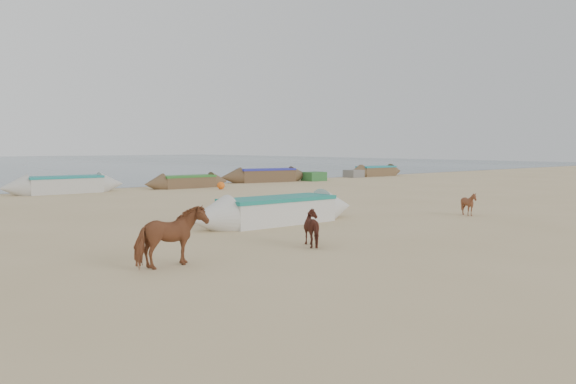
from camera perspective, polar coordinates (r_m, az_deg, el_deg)
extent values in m
plane|color=tan|center=(15.48, 9.53, -4.62)|extent=(140.00, 140.00, 0.00)
imported|color=brown|center=(11.76, -11.82, -4.49)|extent=(1.52, 0.76, 1.26)
imported|color=brown|center=(21.07, 17.89, -1.16)|extent=(0.96, 0.91, 0.85)
imported|color=#56271B|center=(13.99, 2.86, -3.67)|extent=(0.77, 0.90, 0.90)
sphere|color=orange|center=(32.69, -6.83, 0.66)|extent=(0.44, 0.44, 0.44)
cube|color=#2E6832|center=(40.54, 2.65, 1.60)|extent=(1.50, 1.20, 0.64)
cube|color=slate|center=(45.35, 6.69, 1.87)|extent=(1.30, 1.20, 0.60)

